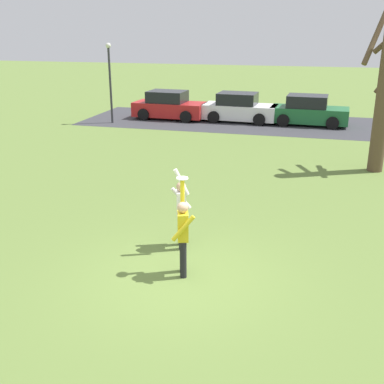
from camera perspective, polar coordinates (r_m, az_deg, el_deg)
The scene contains 9 objects.
ground_plane at distance 10.17m, azimuth -1.48°, elevation -10.34°, with size 120.00×120.00×0.00m, color olive.
person_catcher at distance 9.89m, azimuth -1.10°, elevation -4.86°, with size 0.48×0.59×2.08m.
person_defender at distance 11.13m, azimuth -1.29°, elevation -2.05°, with size 0.55×0.63×2.04m.
frisbee_disc at distance 9.71m, azimuth -1.18°, elevation 1.67°, with size 0.25×0.25×0.02m, color white.
parked_car_red at distance 27.80m, azimuth -2.76°, elevation 10.30°, with size 4.18×2.19×1.59m.
parked_car_white at distance 27.07m, azimuth 5.70°, elevation 9.99°, with size 4.18×2.19×1.59m.
parked_car_green at distance 26.73m, azimuth 13.87°, elevation 9.41°, with size 4.18×2.19×1.59m.
parking_strip at distance 26.99m, azimuth 5.47°, elevation 8.41°, with size 17.23×6.40×0.01m, color #38383D.
lamppost_by_lot at distance 26.65m, azimuth -9.87°, elevation 13.69°, with size 0.28×0.28×4.26m.
Camera 1 is at (2.50, -8.49, 5.01)m, focal length 44.28 mm.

